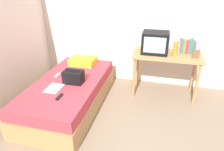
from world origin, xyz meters
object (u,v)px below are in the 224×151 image
object	(u,v)px
book_row	(186,46)
water_bottle	(175,49)
remote_silver	(58,75)
tv	(155,43)
remote_dark	(59,97)
desk	(167,59)
pillow	(83,61)
magazine	(54,88)
bed	(70,93)
picture_frame	(196,54)
handbag	(73,77)

from	to	relation	value
book_row	water_bottle	bearing A→B (deg)	-132.45
water_bottle	remote_silver	world-z (taller)	water_bottle
tv	remote_dark	size ratio (longest dim) A/B	2.82
desk	pillow	size ratio (longest dim) A/B	2.50
tv	remote_dark	distance (m)	1.82
desk	magazine	xyz separation A→B (m)	(-1.60, -1.08, -0.20)
bed	remote_dark	bearing A→B (deg)	-78.64
water_bottle	book_row	distance (m)	0.28
desk	magazine	distance (m)	1.94
water_bottle	book_row	size ratio (longest dim) A/B	0.83
remote_silver	picture_frame	bearing A→B (deg)	14.14
water_bottle	picture_frame	bearing A→B (deg)	-8.36
desk	remote_silver	size ratio (longest dim) A/B	8.06
desk	pillow	bearing A→B (deg)	-176.83
water_bottle	magazine	distance (m)	2.03
book_row	bed	bearing A→B (deg)	-152.85
pillow	remote_dark	bearing A→B (deg)	-83.83
picture_frame	magazine	size ratio (longest dim) A/B	0.51
remote_silver	remote_dark	bearing A→B (deg)	-60.41
magazine	remote_silver	bearing A→B (deg)	110.62
handbag	pillow	bearing A→B (deg)	101.00
tv	water_bottle	size ratio (longest dim) A/B	1.82
desk	water_bottle	xyz separation A→B (m)	(0.11, -0.07, 0.22)
book_row	remote_silver	distance (m)	2.24
water_bottle	pillow	bearing A→B (deg)	-179.46
book_row	remote_silver	size ratio (longest dim) A/B	2.03
remote_dark	bed	bearing A→B (deg)	101.36
pillow	magazine	distance (m)	1.00
book_row	pillow	size ratio (longest dim) A/B	0.63
magazine	pillow	bearing A→B (deg)	86.13
bed	book_row	size ratio (longest dim) A/B	6.85
bed	tv	xyz separation A→B (m)	(1.28, 0.79, 0.73)
desk	handbag	world-z (taller)	desk
picture_frame	handbag	bearing A→B (deg)	-158.65
magazine	bed	bearing A→B (deg)	71.66
water_bottle	handbag	distance (m)	1.71
tv	book_row	size ratio (longest dim) A/B	1.51
handbag	book_row	bearing A→B (deg)	29.87
magazine	remote_dark	world-z (taller)	remote_dark
pillow	handbag	size ratio (longest dim) A/B	1.55
book_row	pillow	world-z (taller)	book_row
water_bottle	magazine	size ratio (longest dim) A/B	0.84
desk	book_row	world-z (taller)	book_row
bed	picture_frame	xyz separation A→B (m)	(1.94, 0.67, 0.62)
tv	picture_frame	distance (m)	0.68
tv	picture_frame	size ratio (longest dim) A/B	2.97
bed	water_bottle	bearing A→B (deg)	23.97
pillow	magazine	size ratio (longest dim) A/B	1.60
magazine	remote_silver	xyz separation A→B (m)	(-0.15, 0.41, 0.01)
desk	picture_frame	bearing A→B (deg)	-14.99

